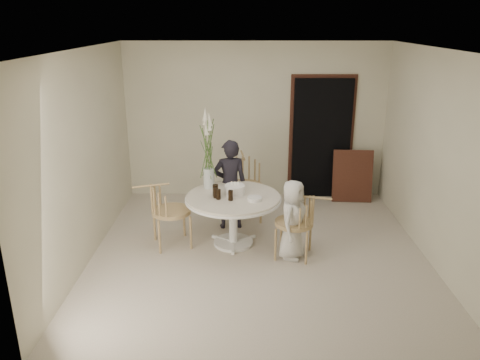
{
  "coord_description": "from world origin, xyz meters",
  "views": [
    {
      "loc": [
        -0.21,
        -5.76,
        3.04
      ],
      "look_at": [
        -0.26,
        0.3,
        0.95
      ],
      "focal_mm": 35.0,
      "sensor_mm": 36.0,
      "label": 1
    }
  ],
  "objects_px": {
    "table": "(233,204)",
    "birthday_cake": "(235,190)",
    "boy": "(293,220)",
    "flower_vase": "(208,151)",
    "chair_far": "(244,177)",
    "chair_right": "(304,217)",
    "chair_left": "(161,206)",
    "girl": "(230,185)"
  },
  "relations": [
    {
      "from": "chair_left",
      "to": "flower_vase",
      "type": "distance_m",
      "value": 1.0
    },
    {
      "from": "girl",
      "to": "chair_far",
      "type": "bearing_deg",
      "value": -122.71
    },
    {
      "from": "chair_far",
      "to": "flower_vase",
      "type": "height_order",
      "value": "flower_vase"
    },
    {
      "from": "chair_far",
      "to": "girl",
      "type": "xyz_separation_m",
      "value": [
        -0.2,
        -0.48,
        0.05
      ]
    },
    {
      "from": "flower_vase",
      "to": "boy",
      "type": "bearing_deg",
      "value": -31.71
    },
    {
      "from": "chair_right",
      "to": "chair_left",
      "type": "relative_size",
      "value": 0.94
    },
    {
      "from": "table",
      "to": "boy",
      "type": "relative_size",
      "value": 1.23
    },
    {
      "from": "table",
      "to": "birthday_cake",
      "type": "distance_m",
      "value": 0.19
    },
    {
      "from": "chair_far",
      "to": "boy",
      "type": "bearing_deg",
      "value": -72.17
    },
    {
      "from": "chair_left",
      "to": "boy",
      "type": "relative_size",
      "value": 0.87
    },
    {
      "from": "chair_far",
      "to": "boy",
      "type": "relative_size",
      "value": 0.92
    },
    {
      "from": "chair_right",
      "to": "boy",
      "type": "bearing_deg",
      "value": -71.68
    },
    {
      "from": "chair_right",
      "to": "birthday_cake",
      "type": "xyz_separation_m",
      "value": [
        -0.91,
        0.43,
        0.22
      ]
    },
    {
      "from": "chair_far",
      "to": "boy",
      "type": "xyz_separation_m",
      "value": [
        0.65,
        -1.43,
        -0.1
      ]
    },
    {
      "from": "chair_right",
      "to": "girl",
      "type": "bearing_deg",
      "value": -118.77
    },
    {
      "from": "chair_right",
      "to": "chair_left",
      "type": "xyz_separation_m",
      "value": [
        -1.92,
        0.3,
        0.04
      ]
    },
    {
      "from": "table",
      "to": "chair_right",
      "type": "distance_m",
      "value": 1.0
    },
    {
      "from": "table",
      "to": "boy",
      "type": "height_order",
      "value": "boy"
    },
    {
      "from": "chair_far",
      "to": "birthday_cake",
      "type": "xyz_separation_m",
      "value": [
        -0.12,
        -0.99,
        0.15
      ]
    },
    {
      "from": "chair_right",
      "to": "flower_vase",
      "type": "xyz_separation_m",
      "value": [
        -1.29,
        0.7,
        0.71
      ]
    },
    {
      "from": "boy",
      "to": "birthday_cake",
      "type": "height_order",
      "value": "boy"
    },
    {
      "from": "chair_far",
      "to": "boy",
      "type": "distance_m",
      "value": 1.57
    },
    {
      "from": "birthday_cake",
      "to": "flower_vase",
      "type": "relative_size",
      "value": 0.24
    },
    {
      "from": "chair_left",
      "to": "birthday_cake",
      "type": "bearing_deg",
      "value": -101.53
    },
    {
      "from": "chair_left",
      "to": "chair_far",
      "type": "bearing_deg",
      "value": -64.17
    },
    {
      "from": "table",
      "to": "birthday_cake",
      "type": "xyz_separation_m",
      "value": [
        0.02,
        0.07,
        0.18
      ]
    },
    {
      "from": "chair_right",
      "to": "boy",
      "type": "height_order",
      "value": "boy"
    },
    {
      "from": "chair_right",
      "to": "boy",
      "type": "relative_size",
      "value": 0.82
    },
    {
      "from": "chair_right",
      "to": "birthday_cake",
      "type": "bearing_deg",
      "value": -100.61
    },
    {
      "from": "girl",
      "to": "birthday_cake",
      "type": "height_order",
      "value": "girl"
    },
    {
      "from": "table",
      "to": "girl",
      "type": "relative_size",
      "value": 0.96
    },
    {
      "from": "chair_far",
      "to": "birthday_cake",
      "type": "relative_size",
      "value": 3.57
    },
    {
      "from": "birthday_cake",
      "to": "chair_right",
      "type": "bearing_deg",
      "value": -25.37
    },
    {
      "from": "chair_far",
      "to": "chair_right",
      "type": "relative_size",
      "value": 1.12
    },
    {
      "from": "boy",
      "to": "birthday_cake",
      "type": "xyz_separation_m",
      "value": [
        -0.77,
        0.44,
        0.25
      ]
    },
    {
      "from": "birthday_cake",
      "to": "flower_vase",
      "type": "height_order",
      "value": "flower_vase"
    },
    {
      "from": "chair_far",
      "to": "chair_right",
      "type": "bearing_deg",
      "value": -67.39
    },
    {
      "from": "chair_far",
      "to": "birthday_cake",
      "type": "bearing_deg",
      "value": -103.4
    },
    {
      "from": "table",
      "to": "chair_far",
      "type": "bearing_deg",
      "value": 82.24
    },
    {
      "from": "table",
      "to": "girl",
      "type": "distance_m",
      "value": 0.59
    },
    {
      "from": "chair_far",
      "to": "chair_right",
      "type": "height_order",
      "value": "chair_far"
    },
    {
      "from": "girl",
      "to": "birthday_cake",
      "type": "xyz_separation_m",
      "value": [
        0.08,
        -0.51,
        0.11
      ]
    }
  ]
}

